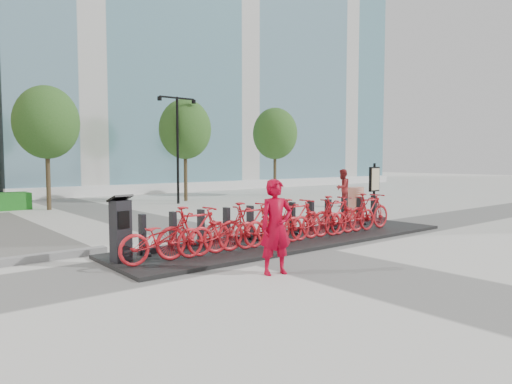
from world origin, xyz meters
TOP-DOWN VIEW (x-y plane):
  - ground at (0.00, 0.00)m, footprint 120.00×120.00m
  - glass_building at (14.00, 26.00)m, footprint 32.00×16.00m
  - tree_1 at (-1.50, 12.00)m, footprint 2.60×2.60m
  - tree_2 at (5.00, 12.00)m, footprint 2.60×2.60m
  - tree_3 at (11.00, 12.00)m, footprint 2.60×2.60m
  - streetlamp at (4.00, 11.00)m, footprint 2.00×0.20m
  - dock_pad at (1.30, 0.30)m, footprint 9.60×2.40m
  - dock_rail_posts at (1.36, 0.77)m, footprint 8.02×0.50m
  - bike_0 at (-2.60, -0.05)m, footprint 1.81×0.63m
  - bike_1 at (-1.88, -0.05)m, footprint 1.76×0.50m
  - bike_2 at (-1.16, -0.05)m, footprint 1.81×0.63m
  - bike_3 at (-0.44, -0.05)m, footprint 1.76×0.50m
  - bike_4 at (0.28, -0.05)m, footprint 1.81×0.63m
  - bike_5 at (1.00, -0.05)m, footprint 1.76×0.50m
  - bike_6 at (1.72, -0.05)m, footprint 1.81×0.63m
  - bike_7 at (2.44, -0.05)m, footprint 1.76×0.50m
  - bike_8 at (3.16, -0.05)m, footprint 1.81×0.63m
  - bike_9 at (3.88, -0.05)m, footprint 1.76×0.50m
  - kiosk at (-3.22, 0.49)m, footprint 0.45×0.39m
  - worker_red at (-1.32, -1.91)m, footprint 0.71×0.55m
  - pedestrian at (8.98, 5.21)m, footprint 0.89×0.74m
  - construction_barrel at (6.31, 2.35)m, footprint 0.69×0.69m
  - map_sign at (6.92, 2.02)m, footprint 0.64×0.19m

SIDE VIEW (x-z plane):
  - ground at x=0.00m, z-range 0.00..0.00m
  - dock_pad at x=1.30m, z-range 0.00..0.08m
  - dock_rail_posts at x=1.36m, z-range 0.08..0.93m
  - construction_barrel at x=6.31m, z-range 0.00..1.09m
  - bike_0 at x=-2.60m, z-range 0.08..1.03m
  - bike_2 at x=-1.16m, z-range 0.08..1.03m
  - bike_4 at x=0.28m, z-range 0.08..1.03m
  - bike_6 at x=1.72m, z-range 0.08..1.03m
  - bike_8 at x=3.16m, z-range 0.08..1.03m
  - bike_1 at x=-1.88m, z-range 0.08..1.13m
  - bike_3 at x=-0.44m, z-range 0.08..1.13m
  - bike_5 at x=1.00m, z-range 0.08..1.13m
  - bike_7 at x=2.44m, z-range 0.08..1.13m
  - bike_9 at x=3.88m, z-range 0.08..1.13m
  - kiosk at x=-3.22m, z-range 0.05..1.37m
  - pedestrian at x=8.98m, z-range 0.00..1.66m
  - worker_red at x=-1.32m, z-range 0.00..1.72m
  - map_sign at x=6.92m, z-range 0.32..2.26m
  - streetlamp at x=4.00m, z-range 0.63..5.63m
  - tree_1 at x=-1.50m, z-range 1.04..6.14m
  - tree_2 at x=5.00m, z-range 1.04..6.14m
  - tree_3 at x=11.00m, z-range 1.04..6.14m
  - glass_building at x=14.00m, z-range 0.00..24.00m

